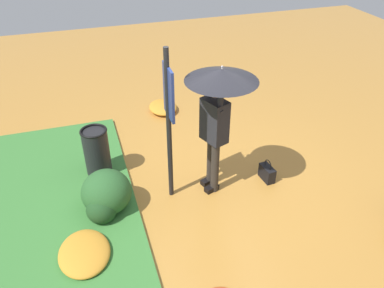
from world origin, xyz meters
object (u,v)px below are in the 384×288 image
Objects in this scene: handbag at (267,173)px; trash_bin at (97,152)px; person_with_umbrella at (218,99)px; info_sign_post at (169,110)px.

trash_bin reaches higher than handbag.
info_sign_post is (-0.10, -0.65, -0.11)m from person_with_umbrella.
person_with_umbrella reaches higher than trash_bin.
info_sign_post is at bearing -98.61° from person_with_umbrella.
info_sign_post is 1.65m from trash_bin.
handbag is at bearing 85.63° from info_sign_post.
info_sign_post is 6.22× the size of handbag.
info_sign_post reaches higher than person_with_umbrella.
info_sign_post reaches higher than trash_bin.
handbag is 2.70m from trash_bin.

